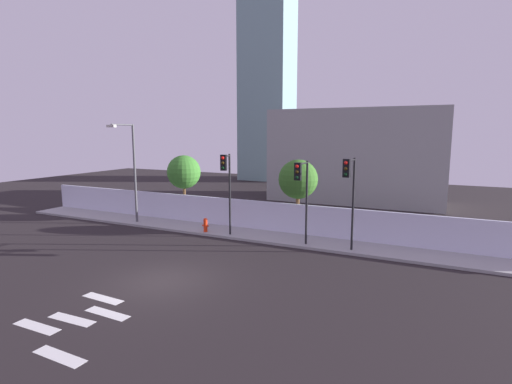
{
  "coord_description": "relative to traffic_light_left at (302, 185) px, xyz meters",
  "views": [
    {
      "loc": [
        10.53,
        -12.65,
        6.23
      ],
      "look_at": [
        1.26,
        6.5,
        3.02
      ],
      "focal_mm": 27.76,
      "sensor_mm": 36.0,
      "label": 1
    }
  ],
  "objects": [
    {
      "name": "low_building_distant",
      "position": [
        -0.63,
        16.71,
        0.62
      ],
      "size": [
        15.14,
        6.0,
        8.27
      ],
      "primitive_type": "cube",
      "color": "gray",
      "rests_on": "ground"
    },
    {
      "name": "crosswalk_marking",
      "position": [
        -4.02,
        -10.88,
        -3.5
      ],
      "size": [
        3.97,
        3.89,
        0.01
      ],
      "color": "silver",
      "rests_on": "ground"
    },
    {
      "name": "ground_plane",
      "position": [
        -3.79,
        -6.78,
        -3.51
      ],
      "size": [
        80.0,
        80.0,
        0.0
      ],
      "primitive_type": "plane",
      "color": "black"
    },
    {
      "name": "roadside_tree_midleft",
      "position": [
        -1.54,
        3.69,
        -0.18
      ],
      "size": [
        2.46,
        2.46,
        4.58
      ],
      "color": "brown",
      "rests_on": "ground"
    },
    {
      "name": "tower_on_skyline",
      "position": [
        -14.93,
        28.71,
        12.23
      ],
      "size": [
        6.32,
        5.0,
        31.47
      ],
      "primitive_type": "cube",
      "color": "gray",
      "rests_on": "ground"
    },
    {
      "name": "sidewalk",
      "position": [
        -3.79,
        1.42,
        -3.43
      ],
      "size": [
        36.0,
        2.4,
        0.15
      ],
      "primitive_type": "cube",
      "color": "#979797",
      "rests_on": "ground"
    },
    {
      "name": "fire_hydrant",
      "position": [
        -6.43,
        0.63,
        -2.89
      ],
      "size": [
        0.44,
        0.26,
        0.87
      ],
      "color": "red",
      "rests_on": "sidewalk"
    },
    {
      "name": "traffic_light_left",
      "position": [
        0.0,
        0.0,
        0.0
      ],
      "size": [
        0.34,
        1.67,
        4.58
      ],
      "color": "black",
      "rests_on": "sidewalk"
    },
    {
      "name": "traffic_light_center",
      "position": [
        2.44,
        0.17,
        0.15
      ],
      "size": [
        0.38,
        1.38,
        4.81
      ],
      "color": "black",
      "rests_on": "sidewalk"
    },
    {
      "name": "traffic_light_right",
      "position": [
        -4.7,
        0.29,
        0.15
      ],
      "size": [
        0.36,
        1.15,
        4.84
      ],
      "color": "black",
      "rests_on": "sidewalk"
    },
    {
      "name": "roadside_tree_leftmost",
      "position": [
        -10.2,
        3.69,
        -0.1
      ],
      "size": [
        2.4,
        2.4,
        4.62
      ],
      "color": "brown",
      "rests_on": "ground"
    },
    {
      "name": "street_lamp_curbside",
      "position": [
        -12.25,
        0.68,
        0.59
      ],
      "size": [
        0.6,
        2.09,
        6.62
      ],
      "color": "#4C4C51",
      "rests_on": "sidewalk"
    },
    {
      "name": "perimeter_wall",
      "position": [
        -3.79,
        2.71,
        -2.46
      ],
      "size": [
        36.0,
        0.18,
        1.8
      ],
      "primitive_type": "cube",
      "color": "silver",
      "rests_on": "sidewalk"
    }
  ]
}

